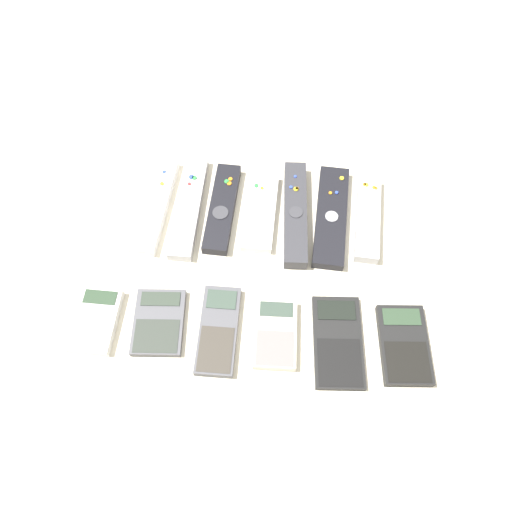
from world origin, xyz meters
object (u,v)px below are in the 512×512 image
Objects in this scene: remote_2 at (222,208)px; calculator_1 at (159,322)px; remote_3 at (259,211)px; remote_5 at (331,216)px; remote_0 at (155,205)px; remote_4 at (295,213)px; calculator_4 at (338,342)px; remote_6 at (368,218)px; calculator_3 at (275,334)px; calculator_2 at (218,330)px; calculator_5 at (404,345)px; remote_1 at (189,206)px; calculator_0 at (96,320)px.

remote_2 is 0.24m from calculator_1.
remote_3 is 0.78× the size of remote_5.
remote_0 is 0.26m from remote_4.
calculator_1 is 0.29m from calculator_4.
remote_5 is at bearing 1.11° from remote_3.
calculator_3 is at bearing -119.95° from remote_6.
remote_4 is 1.38× the size of calculator_4.
calculator_2 is 0.95× the size of calculator_4.
remote_3 reaches higher than calculator_5.
remote_4 is at bearing 3.28° from remote_0.
remote_1 is at bearing 4.51° from remote_0.
remote_5 is 1.82× the size of calculator_1.
calculator_2 is at bearing -118.89° from remote_4.
remote_1 is 1.01× the size of remote_4.
calculator_3 is (0.29, -0.00, -0.00)m from calculator_0.
remote_2 is at bearing 94.81° from calculator_2.
remote_4 reaches higher than remote_0.
calculator_5 is at bearing -34.28° from remote_2.
remote_0 is 0.39m from remote_6.
calculator_4 is at bearing -5.62° from calculator_1.
remote_6 reaches higher than calculator_2.
remote_6 is at bearing 0.63° from remote_1.
remote_6 is (0.13, 0.00, -0.00)m from remote_4.
calculator_4 is (0.29, -0.01, -0.00)m from calculator_1.
remote_0 is 0.06m from remote_1.
calculator_3 reaches higher than calculator_1.
remote_6 reaches higher than calculator_0.
calculator_3 reaches higher than calculator_2.
remote_1 is 1.32× the size of remote_3.
calculator_2 is at bearing 175.89° from calculator_5.
remote_3 is 0.24m from calculator_2.
remote_0 is 0.12m from remote_2.
remote_6 is at bearing 98.41° from calculator_5.
remote_6 is at bearing 55.17° from calculator_3.
remote_2 is at bearing 176.24° from remote_4.
calculator_0 is 0.10m from calculator_1.
remote_5 is at bearing 89.71° from calculator_4.
remote_1 and remote_5 have the same top height.
calculator_0 is (-0.06, -0.23, -0.00)m from remote_0.
remote_1 is 0.20m from remote_4.
remote_6 reaches higher than remote_5.
calculator_5 is (0.18, -0.23, -0.00)m from remote_4.
remote_3 reaches higher than calculator_2.
calculator_1 is (-0.08, -0.23, -0.00)m from remote_2.
remote_0 is 0.97× the size of remote_4.
calculator_5 is (0.50, -0.00, -0.00)m from calculator_0.
calculator_2 is (0.10, -0.01, 0.00)m from calculator_1.
remote_1 is 1.97× the size of calculator_0.
remote_6 is 0.41m from calculator_1.
calculator_2 is 0.09m from calculator_3.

